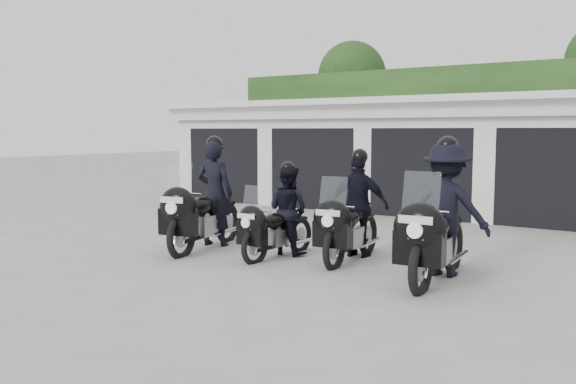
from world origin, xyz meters
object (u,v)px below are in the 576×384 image
Objects in this scene: police_bike_b at (282,215)px; police_bike_d at (442,216)px; police_bike_c at (355,211)px; police_bike_a at (206,203)px.

police_bike_d is (2.82, 0.01, 0.21)m from police_bike_b.
police_bike_d is at bearing -22.07° from police_bike_c.
police_bike_d is (1.68, -0.49, 0.10)m from police_bike_c.
police_bike_a is 1.25× the size of police_bike_b.
police_bike_c is (1.14, 0.49, 0.10)m from police_bike_b.
police_bike_d is at bearing -7.56° from police_bike_a.
police_bike_b is at bearing -162.47° from police_bike_c.
police_bike_b is 2.83m from police_bike_d.
police_bike_a is at bearing -170.36° from police_bike_c.
police_bike_b is 0.88× the size of police_bike_c.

